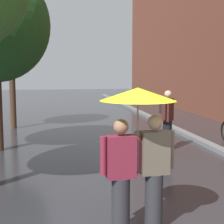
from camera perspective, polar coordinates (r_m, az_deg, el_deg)
kerb_strip at (r=14.58m, az=8.70°, el=-1.90°), size 0.30×36.00×0.12m
street_tree_2 at (r=13.98m, az=-16.87°, el=13.27°), size 2.63×2.63×5.33m
couple_under_umbrella at (r=4.71m, az=4.41°, el=-4.51°), size 1.07×1.06×2.04m
pedestrian_walking_midground at (r=9.76m, az=9.34°, el=-1.14°), size 0.46×0.47×1.73m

